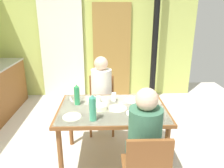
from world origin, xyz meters
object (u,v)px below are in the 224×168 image
at_px(chair_far_diner, 102,100).
at_px(person_near_diner, 145,133).
at_px(person_far_diner, 101,86).
at_px(water_bottle_green_near, 77,95).
at_px(water_bottle_green_far, 93,108).
at_px(dining_table, 112,114).
at_px(serving_bowl_center, 99,107).

distance_m(chair_far_diner, person_near_diner, 1.54).
bearing_deg(chair_far_diner, person_far_diner, 90.00).
bearing_deg(chair_far_diner, water_bottle_green_near, 66.81).
relative_size(person_far_diner, water_bottle_green_far, 2.68).
height_order(dining_table, chair_far_diner, chair_far_diner).
xyz_separation_m(chair_far_diner, person_near_diner, (0.41, -1.45, 0.28)).
bearing_deg(dining_table, serving_bowl_center, -167.66).
relative_size(person_near_diner, water_bottle_green_far, 2.68).
distance_m(dining_table, person_far_diner, 0.68).
bearing_deg(person_far_diner, water_bottle_green_near, 61.77).
bearing_deg(water_bottle_green_near, chair_far_diner, 66.81).
height_order(chair_far_diner, serving_bowl_center, chair_far_diner).
relative_size(water_bottle_green_near, water_bottle_green_far, 0.90).
distance_m(dining_table, serving_bowl_center, 0.19).
relative_size(person_near_diner, person_far_diner, 1.00).
xyz_separation_m(water_bottle_green_near, serving_bowl_center, (0.28, -0.15, -0.09)).
distance_m(person_near_diner, water_bottle_green_near, 1.05).
bearing_deg(water_bottle_green_near, person_far_diner, 61.77).
distance_m(chair_far_diner, water_bottle_green_near, 0.82).
distance_m(dining_table, water_bottle_green_far, 0.42).
distance_m(person_near_diner, person_far_diner, 1.38).
bearing_deg(serving_bowl_center, water_bottle_green_far, -103.20).
height_order(dining_table, water_bottle_green_near, water_bottle_green_near).
relative_size(dining_table, person_near_diner, 1.67).
relative_size(dining_table, water_bottle_green_far, 4.48).
height_order(person_far_diner, serving_bowl_center, person_far_diner).
distance_m(water_bottle_green_near, serving_bowl_center, 0.33).
relative_size(dining_table, water_bottle_green_near, 4.98).
bearing_deg(person_far_diner, person_near_diner, 107.19).
relative_size(water_bottle_green_near, serving_bowl_center, 1.52).
height_order(dining_table, water_bottle_green_far, water_bottle_green_far).
bearing_deg(dining_table, chair_far_diner, 99.96).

